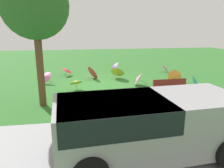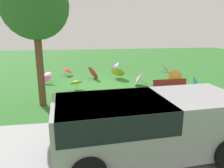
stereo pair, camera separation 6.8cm
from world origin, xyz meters
name	(u,v)px [view 2 (the right image)]	position (x,y,z in m)	size (l,w,h in m)	color
ground	(101,84)	(0.00, 0.00, 0.00)	(40.00, 40.00, 0.00)	#2D6B28
road_strip	(129,149)	(0.00, 7.03, 0.00)	(40.00, 4.12, 0.01)	#9E9EA3
van_dark	(142,122)	(-0.25, 7.32, 0.91)	(4.72, 2.39, 1.53)	#99999E
park_bench	(168,88)	(-2.82, 2.92, 0.47)	(1.62, 0.54, 0.90)	maroon
shade_tree	(35,7)	(2.78, 3.11, 3.93)	(2.56, 2.56, 5.24)	brown
parasol_red_0	(68,70)	(1.96, -2.57, 0.38)	(0.77, 0.80, 0.60)	tan
parasol_orange_0	(175,77)	(-4.26, 0.53, 0.40)	(0.83, 0.82, 0.79)	tan
parasol_red_1	(94,72)	(0.29, -1.40, 0.43)	(0.96, 1.05, 0.86)	tan
parasol_pink_0	(166,68)	(-5.02, -2.63, 0.30)	(0.67, 0.70, 0.60)	tan
parasol_pink_2	(138,79)	(-2.00, 0.63, 0.39)	(0.90, 0.94, 0.78)	tan
parasol_pink_3	(45,77)	(3.16, -0.60, 0.40)	(0.98, 0.97, 0.73)	tan
parasol_yellow_0	(76,82)	(1.41, 1.01, 0.44)	(0.79, 0.78, 0.65)	tan
parasol_yellow_1	(118,71)	(-1.20, -1.19, 0.47)	(1.11, 1.04, 0.83)	tan
parasol_purple_0	(114,66)	(-1.34, -3.47, 0.38)	(0.77, 0.85, 0.75)	tan
parasol_teal_1	(196,83)	(-4.84, 1.83, 0.36)	(0.74, 0.77, 0.72)	tan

